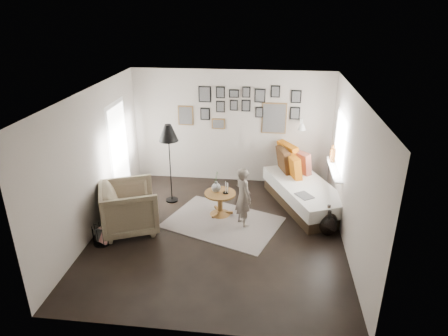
# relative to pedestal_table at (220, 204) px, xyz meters

# --- Properties ---
(ground) EXTENTS (4.80, 4.80, 0.00)m
(ground) POSITION_rel_pedestal_table_xyz_m (0.05, -0.69, -0.22)
(ground) COLOR black
(ground) RESTS_ON ground
(wall_back) EXTENTS (4.50, 0.00, 4.50)m
(wall_back) POSITION_rel_pedestal_table_xyz_m (0.05, 1.71, 1.08)
(wall_back) COLOR #ADA397
(wall_back) RESTS_ON ground
(wall_front) EXTENTS (4.50, 0.00, 4.50)m
(wall_front) POSITION_rel_pedestal_table_xyz_m (0.05, -3.09, 1.08)
(wall_front) COLOR #ADA397
(wall_front) RESTS_ON ground
(wall_left) EXTENTS (0.00, 4.80, 4.80)m
(wall_left) POSITION_rel_pedestal_table_xyz_m (-2.20, -0.69, 1.08)
(wall_left) COLOR #ADA397
(wall_left) RESTS_ON ground
(wall_right) EXTENTS (0.00, 4.80, 4.80)m
(wall_right) POSITION_rel_pedestal_table_xyz_m (2.30, -0.69, 1.08)
(wall_right) COLOR #ADA397
(wall_right) RESTS_ON ground
(ceiling) EXTENTS (4.80, 4.80, 0.00)m
(ceiling) POSITION_rel_pedestal_table_xyz_m (0.05, -0.69, 2.38)
(ceiling) COLOR white
(ceiling) RESTS_ON wall_back
(door_left) EXTENTS (0.00, 2.14, 2.14)m
(door_left) POSITION_rel_pedestal_table_xyz_m (-2.18, 0.51, 0.83)
(door_left) COLOR white
(door_left) RESTS_ON wall_left
(window_right) EXTENTS (0.15, 1.32, 1.30)m
(window_right) POSITION_rel_pedestal_table_xyz_m (2.23, 0.65, 0.71)
(window_right) COLOR white
(window_right) RESTS_ON wall_right
(gallery_wall) EXTENTS (2.74, 0.03, 1.08)m
(gallery_wall) POSITION_rel_pedestal_table_xyz_m (0.34, 1.69, 1.52)
(gallery_wall) COLOR brown
(gallery_wall) RESTS_ON wall_back
(wall_sconce) EXTENTS (0.18, 0.36, 0.16)m
(wall_sconce) POSITION_rel_pedestal_table_xyz_m (1.60, 1.44, 1.24)
(wall_sconce) COLOR white
(wall_sconce) RESTS_ON wall_back
(rug) EXTENTS (2.46, 2.09, 0.01)m
(rug) POSITION_rel_pedestal_table_xyz_m (0.09, -0.31, -0.22)
(rug) COLOR beige
(rug) RESTS_ON ground
(pedestal_table) EXTENTS (0.62, 0.62, 0.49)m
(pedestal_table) POSITION_rel_pedestal_table_xyz_m (0.00, 0.00, 0.00)
(pedestal_table) COLOR brown
(pedestal_table) RESTS_ON ground
(vase) EXTENTS (0.18, 0.18, 0.44)m
(vase) POSITION_rel_pedestal_table_xyz_m (-0.08, 0.02, 0.40)
(vase) COLOR black
(vase) RESTS_ON pedestal_table
(candles) EXTENTS (0.11, 0.11, 0.23)m
(candles) POSITION_rel_pedestal_table_xyz_m (0.11, 0.00, 0.37)
(candles) COLOR black
(candles) RESTS_ON pedestal_table
(daybed) EXTENTS (1.74, 2.39, 1.09)m
(daybed) POSITION_rel_pedestal_table_xyz_m (1.68, 0.67, 0.11)
(daybed) COLOR black
(daybed) RESTS_ON ground
(magazine_on_daybed) EXTENTS (0.39, 0.41, 0.02)m
(magazine_on_daybed) POSITION_rel_pedestal_table_xyz_m (1.63, 0.02, 0.29)
(magazine_on_daybed) COLOR black
(magazine_on_daybed) RESTS_ON daybed
(armchair) EXTENTS (1.31, 1.29, 0.91)m
(armchair) POSITION_rel_pedestal_table_xyz_m (-1.59, -0.75, 0.23)
(armchair) COLOR #6C6049
(armchair) RESTS_ON ground
(armchair_cushion) EXTENTS (0.54, 0.55, 0.19)m
(armchair_cushion) POSITION_rel_pedestal_table_xyz_m (-1.56, -0.70, 0.26)
(armchair_cushion) COLOR white
(armchair_cushion) RESTS_ON armchair
(floor_lamp) EXTENTS (0.40, 0.40, 1.70)m
(floor_lamp) POSITION_rel_pedestal_table_xyz_m (-1.10, 0.48, 1.24)
(floor_lamp) COLOR black
(floor_lamp) RESTS_ON ground
(magazine_basket) EXTENTS (0.37, 0.37, 0.36)m
(magazine_basket) POSITION_rel_pedestal_table_xyz_m (-1.95, -1.27, -0.05)
(magazine_basket) COLOR black
(magazine_basket) RESTS_ON ground
(demijohn_large) EXTENTS (0.36, 0.36, 0.55)m
(demijohn_large) POSITION_rel_pedestal_table_xyz_m (2.05, -0.39, -0.01)
(demijohn_large) COLOR black
(demijohn_large) RESTS_ON ground
(demijohn_small) EXTENTS (0.32, 0.32, 0.50)m
(demijohn_small) POSITION_rel_pedestal_table_xyz_m (2.05, -0.51, -0.04)
(demijohn_small) COLOR black
(demijohn_small) RESTS_ON ground
(child) EXTENTS (0.48, 0.51, 1.17)m
(child) POSITION_rel_pedestal_table_xyz_m (0.48, -0.33, 0.36)
(child) COLOR #6B6055
(child) RESTS_ON ground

